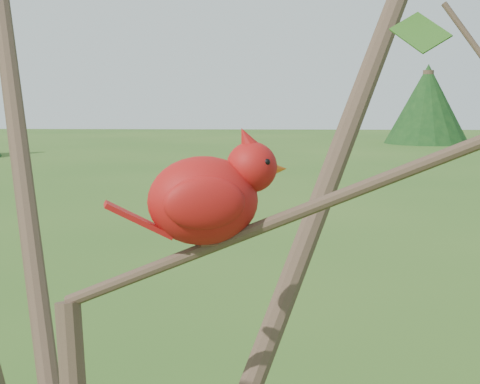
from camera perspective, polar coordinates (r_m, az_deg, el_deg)
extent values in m
ellipsoid|color=#A6160E|center=(0.97, -2.88, -0.67)|extent=(0.17, 0.15, 0.12)
sphere|color=#A6160E|center=(0.98, 0.91, 1.95)|extent=(0.08, 0.08, 0.07)
cone|color=#A6160E|center=(0.98, 0.59, 3.94)|extent=(0.06, 0.05, 0.05)
cone|color=#D85914|center=(0.99, 2.83, 1.80)|extent=(0.03, 0.03, 0.03)
ellipsoid|color=black|center=(0.99, 2.20, 1.72)|extent=(0.03, 0.04, 0.03)
cube|color=#A6160E|center=(0.97, -7.87, -2.17)|extent=(0.09, 0.06, 0.05)
ellipsoid|color=#A6160E|center=(1.02, -3.63, -0.11)|extent=(0.11, 0.06, 0.07)
ellipsoid|color=#A6160E|center=(0.93, -2.76, -0.89)|extent=(0.11, 0.06, 0.07)
cylinder|color=#3D2C21|center=(31.43, 14.32, 6.42)|extent=(0.45, 0.45, 3.00)
cone|color=black|center=(31.42, 14.33, 6.65)|extent=(3.49, 3.49, 3.24)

